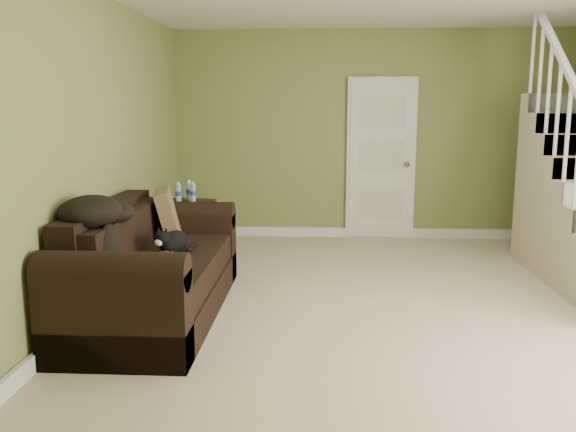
# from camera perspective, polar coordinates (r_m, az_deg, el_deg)

# --- Properties ---
(floor) EXTENTS (5.00, 5.50, 0.01)m
(floor) POSITION_cam_1_polar(r_m,az_deg,el_deg) (5.32, 10.06, -8.26)
(floor) COLOR tan
(floor) RESTS_ON ground
(wall_back) EXTENTS (5.00, 0.04, 2.60)m
(wall_back) POSITION_cam_1_polar(r_m,az_deg,el_deg) (7.79, 7.98, 7.47)
(wall_back) COLOR olive
(wall_back) RESTS_ON floor
(wall_front) EXTENTS (5.00, 0.04, 2.60)m
(wall_front) POSITION_cam_1_polar(r_m,az_deg,el_deg) (2.37, 18.83, 0.45)
(wall_front) COLOR olive
(wall_front) RESTS_ON floor
(wall_left) EXTENTS (0.04, 5.50, 2.60)m
(wall_left) POSITION_cam_1_polar(r_m,az_deg,el_deg) (5.35, -17.24, 5.80)
(wall_left) COLOR olive
(wall_left) RESTS_ON floor
(baseboard_back) EXTENTS (5.00, 0.04, 0.12)m
(baseboard_back) POSITION_cam_1_polar(r_m,az_deg,el_deg) (7.92, 7.77, -1.54)
(baseboard_back) COLOR white
(baseboard_back) RESTS_ON floor
(baseboard_left) EXTENTS (0.04, 5.50, 0.12)m
(baseboard_left) POSITION_cam_1_polar(r_m,az_deg,el_deg) (5.57, -16.26, -7.01)
(baseboard_left) COLOR white
(baseboard_left) RESTS_ON floor
(door) EXTENTS (0.86, 0.12, 2.02)m
(door) POSITION_cam_1_polar(r_m,az_deg,el_deg) (7.77, 8.69, 5.27)
(door) COLOR white
(door) RESTS_ON floor
(sofa) EXTENTS (0.98, 2.28, 0.90)m
(sofa) POSITION_cam_1_polar(r_m,az_deg,el_deg) (5.06, -12.79, -5.25)
(sofa) COLOR black
(sofa) RESTS_ON floor
(side_table) EXTENTS (0.59, 0.59, 0.85)m
(side_table) POSITION_cam_1_polar(r_m,az_deg,el_deg) (6.94, -9.34, -1.11)
(side_table) COLOR black
(side_table) RESTS_ON floor
(cat) EXTENTS (0.28, 0.52, 0.25)m
(cat) POSITION_cam_1_polar(r_m,az_deg,el_deg) (5.04, -10.73, -2.41)
(cat) COLOR black
(cat) RESTS_ON sofa
(banana) EXTENTS (0.06, 0.20, 0.06)m
(banana) POSITION_cam_1_polar(r_m,az_deg,el_deg) (4.66, -12.60, -4.39)
(banana) COLOR gold
(banana) RESTS_ON sofa
(throw_pillow) EXTENTS (0.33, 0.53, 0.50)m
(throw_pillow) POSITION_cam_1_polar(r_m,az_deg,el_deg) (5.65, -11.10, -0.03)
(throw_pillow) COLOR #472D1C
(throw_pillow) RESTS_ON sofa
(throw_blanket) EXTENTS (0.48, 0.60, 0.23)m
(throw_blanket) POSITION_cam_1_polar(r_m,az_deg,el_deg) (4.58, -18.00, 0.40)
(throw_blanket) COLOR black
(throw_blanket) RESTS_ON sofa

